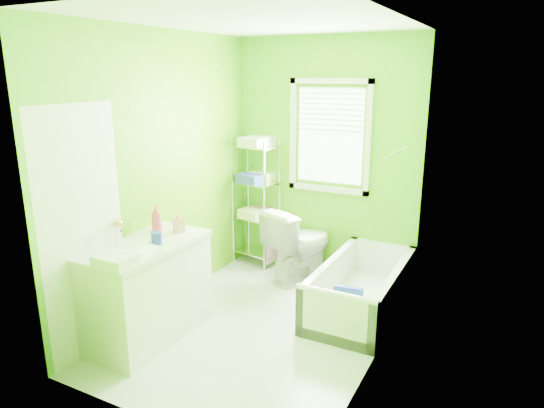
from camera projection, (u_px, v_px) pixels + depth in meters
The scene contains 9 objects.
ground at pixel (263, 324), 4.41m from camera, with size 2.90×2.90×0.00m, color silver.
room_envelope at pixel (262, 156), 4.01m from camera, with size 2.14×2.94×2.62m.
window at pixel (330, 130), 5.19m from camera, with size 0.92×0.05×1.22m.
door at pixel (84, 234), 3.76m from camera, with size 0.09×0.80×2.00m.
right_wall_decor at pixel (384, 197), 3.59m from camera, with size 0.04×1.48×1.17m.
bathtub at pixel (360, 296), 4.62m from camera, with size 0.70×1.51×0.49m.
toilet at pixel (300, 243), 5.30m from camera, with size 0.46×0.80×0.82m, color white.
vanity at pixel (147, 288), 4.10m from camera, with size 0.58×1.12×1.09m.
wire_shelf_unit at pixel (257, 188), 5.61m from camera, with size 0.55×0.45×1.52m.
Camera 1 is at (1.90, -3.49, 2.21)m, focal length 32.00 mm.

